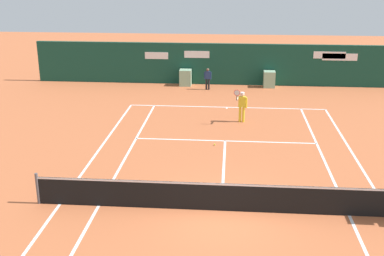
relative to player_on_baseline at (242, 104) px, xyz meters
The scene contains 6 objects.
ground_plane 8.68m from the player_on_baseline, 94.99° to the right, with size 80.00×80.00×0.01m.
tennis_net 9.21m from the player_on_baseline, 94.68° to the right, with size 12.10×0.10×1.07m.
sponsor_back_wall 7.83m from the player_on_baseline, 95.49° to the left, with size 25.00×1.02×2.64m.
player_on_baseline is the anchor object (origin of this frame).
ball_kid_right_post 6.64m from the player_on_baseline, 107.58° to the left, with size 0.45×0.19×1.34m.
tennis_ball_mid_court 3.67m from the player_on_baseline, 109.66° to the right, with size 0.07×0.07×0.07m, color #CCE033.
Camera 1 is at (0.20, -13.89, 7.53)m, focal length 45.56 mm.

